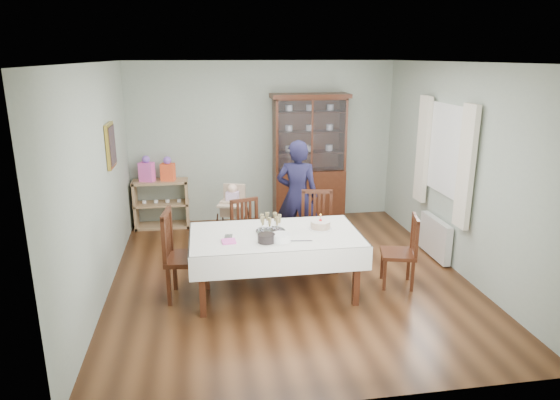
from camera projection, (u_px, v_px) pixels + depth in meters
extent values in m
plane|color=#593319|center=(289.00, 276.00, 6.52)|extent=(5.00, 5.00, 0.00)
plane|color=#9EAA99|center=(263.00, 142.00, 8.52)|extent=(4.50, 0.00, 4.50)
plane|color=#9EAA99|center=(99.00, 183.00, 5.80)|extent=(0.00, 5.00, 5.00)
plane|color=#9EAA99|center=(459.00, 169.00, 6.49)|extent=(0.00, 5.00, 5.00)
plane|color=white|center=(290.00, 62.00, 5.77)|extent=(5.00, 5.00, 0.00)
cube|color=#401E10|center=(275.00, 237.00, 5.87)|extent=(1.91, 1.06, 0.06)
cube|color=silver|center=(275.00, 234.00, 5.86)|extent=(2.01, 1.16, 0.01)
cube|color=#401E10|center=(308.00, 195.00, 8.65)|extent=(1.20, 0.45, 0.90)
cube|color=white|center=(312.00, 136.00, 8.18)|extent=(1.12, 0.01, 1.16)
cube|color=#401E10|center=(310.00, 96.00, 8.18)|extent=(1.30, 0.48, 0.07)
cube|color=tan|center=(163.00, 225.00, 8.41)|extent=(0.90, 0.38, 0.04)
cube|color=tan|center=(162.00, 204.00, 8.31)|extent=(0.90, 0.38, 0.03)
cube|color=tan|center=(160.00, 182.00, 8.20)|extent=(0.90, 0.38, 0.04)
cube|color=tan|center=(136.00, 205.00, 8.24)|extent=(0.04, 0.38, 0.80)
cube|color=tan|center=(187.00, 203.00, 8.37)|extent=(0.04, 0.38, 0.80)
cube|color=gold|center=(111.00, 146.00, 6.48)|extent=(0.04, 0.48, 0.58)
cube|color=white|center=(447.00, 150.00, 6.71)|extent=(0.04, 1.02, 1.22)
cube|color=silver|center=(466.00, 167.00, 6.14)|extent=(0.07, 0.30, 1.55)
cube|color=silver|center=(423.00, 149.00, 7.32)|extent=(0.07, 0.30, 1.55)
cube|color=white|center=(435.00, 237.00, 7.05)|extent=(0.10, 0.80, 0.55)
cube|color=#401E10|center=(250.00, 238.00, 6.66)|extent=(0.52, 0.52, 0.05)
cube|color=#401E10|center=(244.00, 216.00, 6.75)|extent=(0.39, 0.15, 0.49)
cube|color=#401E10|center=(317.00, 232.00, 6.80)|extent=(0.52, 0.52, 0.05)
cube|color=#401E10|center=(317.00, 208.00, 6.92)|extent=(0.43, 0.11, 0.53)
cube|color=#401E10|center=(188.00, 259.00, 5.83)|extent=(0.54, 0.54, 0.05)
cube|color=#401E10|center=(167.00, 235.00, 5.74)|extent=(0.10, 0.46, 0.57)
cube|color=#401E10|center=(398.00, 254.00, 6.17)|extent=(0.50, 0.50, 0.05)
cube|color=#401E10|center=(415.00, 235.00, 6.08)|extent=(0.13, 0.38, 0.48)
imported|color=black|center=(297.00, 196.00, 7.19)|extent=(0.69, 0.55, 1.65)
cube|color=tan|center=(233.00, 207.00, 7.34)|extent=(0.40, 0.37, 0.23)
cube|color=tan|center=(232.00, 195.00, 7.28)|extent=(0.33, 0.15, 0.27)
cube|color=tan|center=(233.00, 202.00, 7.31)|extent=(0.37, 0.25, 0.03)
cube|color=silver|center=(232.00, 197.00, 7.29)|extent=(0.20, 0.18, 0.17)
sphere|color=beige|center=(232.00, 189.00, 7.26)|extent=(0.14, 0.14, 0.14)
cylinder|color=silver|center=(271.00, 232.00, 5.91)|extent=(0.35, 0.35, 0.01)
torus|color=silver|center=(271.00, 231.00, 5.91)|extent=(0.36, 0.36, 0.01)
cylinder|color=white|center=(320.00, 228.00, 6.02)|extent=(0.28, 0.28, 0.02)
cylinder|color=brown|center=(320.00, 224.00, 6.01)|extent=(0.24, 0.24, 0.09)
cylinder|color=silver|center=(320.00, 221.00, 6.00)|extent=(0.24, 0.24, 0.01)
cylinder|color=#F24C4C|center=(321.00, 218.00, 5.98)|extent=(0.01, 0.01, 0.07)
sphere|color=yellow|center=(321.00, 215.00, 5.97)|extent=(0.02, 0.02, 0.02)
cylinder|color=black|center=(266.00, 238.00, 5.59)|extent=(0.26, 0.26, 0.09)
cylinder|color=white|center=(281.00, 238.00, 5.61)|extent=(0.27, 0.27, 0.09)
cube|color=#FA5CC2|center=(229.00, 241.00, 5.59)|extent=(0.16, 0.16, 0.02)
cube|color=silver|center=(300.00, 241.00, 5.62)|extent=(0.27, 0.06, 0.01)
cube|color=#FA5CC2|center=(147.00, 172.00, 8.10)|extent=(0.27, 0.22, 0.31)
sphere|color=#E533B2|center=(146.00, 159.00, 8.04)|extent=(0.12, 0.12, 0.12)
cube|color=#FF5628|center=(168.00, 172.00, 8.16)|extent=(0.25, 0.20, 0.28)
sphere|color=#E533B2|center=(167.00, 160.00, 8.10)|extent=(0.13, 0.13, 0.13)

